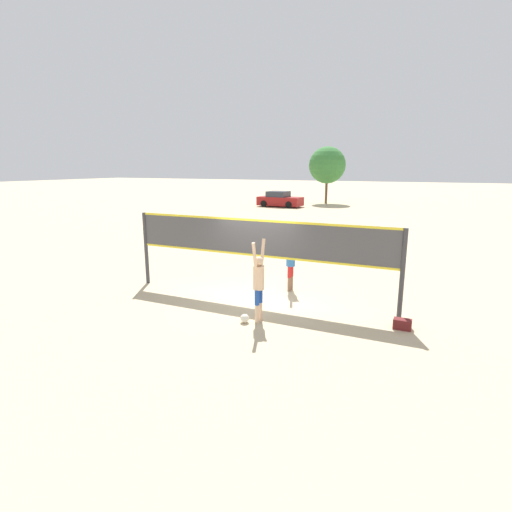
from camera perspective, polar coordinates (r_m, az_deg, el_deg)
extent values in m
plane|color=#C6B28C|center=(11.97, 0.00, -6.16)|extent=(200.00, 200.00, 0.00)
cylinder|color=#38383D|center=(13.79, -15.43, 1.06)|extent=(0.12, 0.12, 2.39)
cylinder|color=#38383D|center=(10.65, 20.17, -2.62)|extent=(0.12, 0.12, 2.39)
cube|color=#47474C|center=(11.51, 0.00, 2.60)|extent=(7.96, 0.02, 1.08)
cube|color=yellow|center=(11.43, 0.00, 5.12)|extent=(7.96, 0.03, 0.06)
cube|color=yellow|center=(11.61, 0.00, 0.11)|extent=(7.96, 0.03, 0.06)
cylinder|color=beige|center=(10.15, 0.14, -8.25)|extent=(0.11, 0.11, 0.47)
cylinder|color=#1E47A5|center=(10.01, 0.14, -5.97)|extent=(0.12, 0.12, 0.38)
cylinder|color=beige|center=(10.33, 0.61, -7.89)|extent=(0.11, 0.11, 0.47)
cylinder|color=#1E47A5|center=(10.18, 0.61, -5.64)|extent=(0.12, 0.12, 0.38)
cylinder|color=beige|center=(9.95, 0.38, -3.09)|extent=(0.28, 0.28, 0.61)
sphere|color=beige|center=(9.84, 0.39, -0.74)|extent=(0.24, 0.24, 0.24)
cylinder|color=beige|center=(9.59, -0.21, 0.03)|extent=(0.08, 0.22, 0.68)
cylinder|color=beige|center=(10.02, 0.96, 0.57)|extent=(0.08, 0.22, 0.68)
cylinder|color=#8C664C|center=(12.87, 5.07, -3.83)|extent=(0.11, 0.11, 0.44)
cylinder|color=red|center=(12.76, 5.10, -2.11)|extent=(0.12, 0.12, 0.36)
cylinder|color=#8C664C|center=(12.69, 4.76, -4.06)|extent=(0.11, 0.11, 0.44)
cylinder|color=red|center=(12.58, 4.80, -2.32)|extent=(0.12, 0.12, 0.36)
cylinder|color=#3372BF|center=(12.56, 4.99, -0.18)|extent=(0.28, 0.28, 0.57)
sphere|color=#8C664C|center=(12.48, 5.03, 1.58)|extent=(0.22, 0.22, 0.22)
cylinder|color=#8C664C|center=(12.66, 5.40, 2.52)|extent=(0.08, 0.21, 0.63)
cylinder|color=#8C664C|center=(12.23, 4.66, 2.17)|extent=(0.08, 0.21, 0.63)
sphere|color=silver|center=(10.20, -1.64, -8.90)|extent=(0.22, 0.22, 0.22)
cube|color=maroon|center=(10.45, 20.18, -9.12)|extent=(0.42, 0.26, 0.24)
cube|color=maroon|center=(39.56, 3.47, 7.83)|extent=(4.40, 2.16, 0.84)
cube|color=#2D333D|center=(39.60, 3.19, 8.83)|extent=(2.04, 1.86, 0.54)
cylinder|color=black|center=(39.86, 5.76, 7.50)|extent=(0.65, 0.26, 0.64)
cylinder|color=black|center=(38.22, 4.71, 7.30)|extent=(0.65, 0.26, 0.64)
cylinder|color=black|center=(40.96, 2.30, 7.69)|extent=(0.65, 0.26, 0.64)
cylinder|color=black|center=(39.36, 1.13, 7.50)|extent=(0.65, 0.26, 0.64)
cylinder|color=brown|center=(43.63, 10.01, 9.34)|extent=(0.26, 0.26, 2.96)
sphere|color=#387A38|center=(43.56, 10.14, 12.67)|extent=(3.83, 3.83, 3.83)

